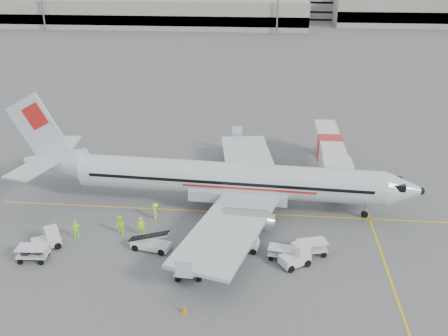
{
  "coord_description": "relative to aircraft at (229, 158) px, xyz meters",
  "views": [
    {
      "loc": [
        4.4,
        -42.37,
        23.05
      ],
      "look_at": [
        0.0,
        2.0,
        3.8
      ],
      "focal_mm": 40.0,
      "sensor_mm": 36.0,
      "label": 1
    }
  ],
  "objects": [
    {
      "name": "ground",
      "position": [
        -0.56,
        -0.99,
        -5.31
      ],
      "size": [
        360.0,
        360.0,
        0.0
      ],
      "primitive_type": "plane",
      "color": "#56595B"
    },
    {
      "name": "stripe_lead",
      "position": [
        -0.56,
        -0.99,
        -5.3
      ],
      "size": [
        44.0,
        0.2,
        0.01
      ],
      "primitive_type": "cube",
      "color": "yellow",
      "rests_on": "ground"
    },
    {
      "name": "stripe_cross",
      "position": [
        13.44,
        -8.99,
        -5.3
      ],
      "size": [
        0.2,
        20.0,
        0.01
      ],
      "primitive_type": "cube",
      "color": "yellow",
      "rests_on": "ground"
    },
    {
      "name": "terminal_west",
      "position": [
        -40.56,
        129.01,
        -0.81
      ],
      "size": [
        110.0,
        22.0,
        9.0
      ],
      "primitive_type": null,
      "color": "gray",
      "rests_on": "ground"
    },
    {
      "name": "treeline",
      "position": [
        -0.56,
        174.01,
        -2.31
      ],
      "size": [
        300.0,
        3.0,
        6.0
      ],
      "primitive_type": null,
      "color": "black",
      "rests_on": "ground"
    },
    {
      "name": "aircraft",
      "position": [
        0.0,
        0.0,
        0.0
      ],
      "size": [
        40.03,
        32.16,
        10.62
      ],
      "primitive_type": null,
      "rotation": [
        0.0,
        0.0,
        -0.05
      ],
      "color": "silver",
      "rests_on": "ground"
    },
    {
      "name": "jet_bridge",
      "position": [
        10.37,
        8.95,
        -3.05
      ],
      "size": [
        3.39,
        17.25,
        4.52
      ],
      "primitive_type": null,
      "rotation": [
        0.0,
        0.0,
        0.01
      ],
      "color": "silver",
      "rests_on": "ground"
    },
    {
      "name": "belt_loader",
      "position": [
        -5.83,
        -8.1,
        -4.12
      ],
      "size": [
        4.61,
        2.45,
        2.37
      ],
      "primitive_type": null,
      "rotation": [
        0.0,
        0.0,
        -0.19
      ],
      "color": "silver",
      "rests_on": "ground"
    },
    {
      "name": "tug_fore",
      "position": [
        6.14,
        -9.29,
        -4.4
      ],
      "size": [
        2.7,
        2.43,
        1.82
      ],
      "primitive_type": null,
      "rotation": [
        0.0,
        0.0,
        0.6
      ],
      "color": "silver",
      "rests_on": "ground"
    },
    {
      "name": "tug_mid",
      "position": [
        2.17,
        -7.4,
        -4.5
      ],
      "size": [
        2.24,
        1.48,
        1.62
      ],
      "primitive_type": null,
      "rotation": [
        0.0,
        0.0,
        -0.14
      ],
      "color": "silver",
      "rests_on": "ground"
    },
    {
      "name": "tug_aft",
      "position": [
        -14.71,
        -8.78,
        -4.42
      ],
      "size": [
        2.64,
        2.4,
        1.78
      ],
      "primitive_type": null,
      "rotation": [
        0.0,
        0.0,
        0.61
      ],
      "color": "silver",
      "rests_on": "ground"
    },
    {
      "name": "cart_loaded_a",
      "position": [
        -2.04,
        -11.7,
        -4.7
      ],
      "size": [
        2.44,
        1.58,
        1.21
      ],
      "primitive_type": null,
      "rotation": [
        0.0,
        0.0,
        0.09
      ],
      "color": "silver",
      "rests_on": "ground"
    },
    {
      "name": "cart_loaded_b",
      "position": [
        -14.99,
        -10.68,
        -4.67
      ],
      "size": [
        2.53,
        1.59,
        1.28
      ],
      "primitive_type": null,
      "rotation": [
        0.0,
        0.0,
        0.06
      ],
      "color": "silver",
      "rests_on": "ground"
    },
    {
      "name": "cart_empty_a",
      "position": [
        5.06,
        -8.46,
        -4.77
      ],
      "size": [
        2.25,
        1.56,
        1.08
      ],
      "primitive_type": null,
      "rotation": [
        0.0,
        0.0,
        -0.18
      ],
      "color": "silver",
      "rests_on": "ground"
    },
    {
      "name": "cart_empty_b",
      "position": [
        7.6,
        -7.59,
        -4.68
      ],
      "size": [
        2.72,
        2.06,
        1.26
      ],
      "primitive_type": null,
      "rotation": [
        0.0,
        0.0,
        0.29
      ],
      "color": "silver",
      "rests_on": "ground"
    },
    {
      "name": "cone_port",
      "position": [
        1.98,
        9.08,
        -5.04
      ],
      "size": [
        0.33,
        0.33,
        0.54
      ],
      "primitive_type": "cone",
      "color": "orange",
      "rests_on": "ground"
    },
    {
      "name": "cone_stbd",
      "position": [
        -1.68,
        -15.82,
        -4.97
      ],
      "size": [
        0.42,
        0.42,
        0.68
      ],
      "primitive_type": "cone",
      "color": "orange",
      "rests_on": "ground"
    },
    {
      "name": "crew_a",
      "position": [
        -7.21,
        -5.91,
        -4.43
      ],
      "size": [
        0.75,
        0.62,
        1.76
      ],
      "primitive_type": "imported",
      "rotation": [
        0.0,
        0.0,
        0.36
      ],
      "color": "#9EF21F",
      "rests_on": "ground"
    },
    {
      "name": "crew_b",
      "position": [
        -9.08,
        -6.04,
        -4.39
      ],
      "size": [
        1.13,
        1.13,
        1.84
      ],
      "primitive_type": "imported",
      "rotation": [
        0.0,
        0.0,
        -0.78
      ],
      "color": "#9EF21F",
      "rests_on": "ground"
    },
    {
      "name": "crew_c",
      "position": [
        -6.65,
        -2.83,
        -4.51
      ],
      "size": [
        0.92,
        1.17,
        1.59
      ],
      "primitive_type": "imported",
      "rotation": [
        0.0,
        0.0,
        1.94
      ],
      "color": "#9EF21F",
      "rests_on": "ground"
    },
    {
      "name": "crew_d",
      "position": [
        -12.75,
        -7.03,
        -4.42
      ],
      "size": [
        1.12,
        0.9,
        1.78
      ],
      "primitive_type": "imported",
      "rotation": [
        0.0,
        0.0,
        3.66
      ],
      "color": "#9EF21F",
      "rests_on": "ground"
    }
  ]
}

